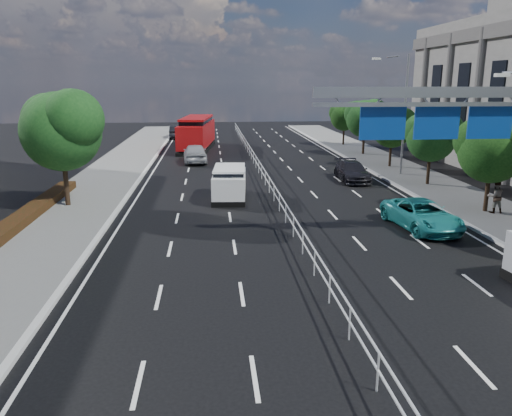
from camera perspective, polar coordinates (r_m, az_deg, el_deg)
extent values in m
plane|color=black|center=(13.39, 12.48, -17.82)|extent=(160.00, 160.00, 0.00)
cube|color=silver|center=(34.00, 1.20, 4.02)|extent=(0.05, 85.00, 0.05)
cube|color=silver|center=(34.09, 1.19, 3.28)|extent=(0.05, 85.00, 0.05)
cube|color=gray|center=(22.77, 19.50, 12.37)|extent=(10.20, 0.25, 0.45)
cube|color=gray|center=(22.78, 19.39, 11.11)|extent=(10.20, 0.18, 0.18)
cube|color=silver|center=(24.15, 26.31, 13.46)|extent=(0.60, 0.25, 0.15)
cube|color=navy|center=(24.27, 25.16, 8.83)|extent=(2.00, 0.08, 1.40)
cube|color=white|center=(24.31, 25.10, 8.84)|extent=(1.80, 0.02, 1.20)
cube|color=navy|center=(23.16, 19.96, 9.12)|extent=(2.00, 0.08, 1.40)
cube|color=white|center=(23.20, 19.90, 9.13)|extent=(1.80, 0.02, 1.20)
cube|color=navy|center=(22.25, 14.27, 9.35)|extent=(2.00, 0.08, 1.40)
cube|color=white|center=(22.30, 14.23, 9.36)|extent=(1.80, 0.02, 1.20)
cylinder|color=gray|center=(39.61, 16.60, 10.00)|extent=(0.16, 0.16, 9.00)
cylinder|color=gray|center=(39.14, 15.36, 16.35)|extent=(0.10, 2.40, 0.10)
cube|color=silver|center=(38.74, 13.62, 16.26)|extent=(0.60, 0.25, 0.15)
cylinder|color=black|center=(30.38, -20.93, 3.29)|extent=(0.28, 0.28, 3.50)
sphere|color=#123B15|center=(30.04, -21.37, 8.14)|extent=(4.40, 4.40, 4.40)
sphere|color=#123B15|center=(29.11, -20.16, 9.47)|extent=(3.30, 3.30, 3.30)
sphere|color=#123B15|center=(30.84, -22.52, 9.22)|extent=(3.08, 3.08, 3.08)
cylinder|color=black|center=(29.88, 24.93, 2.04)|extent=(0.22, 0.22, 2.80)
sphere|color=black|center=(29.56, 25.35, 5.97)|extent=(3.50, 3.50, 3.50)
sphere|color=black|center=(29.42, 27.16, 6.84)|extent=(2.62, 2.62, 2.62)
sphere|color=black|center=(29.66, 23.91, 7.01)|extent=(2.45, 2.45, 2.45)
cylinder|color=black|center=(36.45, 19.13, 4.49)|extent=(0.22, 0.22, 2.70)
sphere|color=#123B15|center=(36.19, 19.39, 7.61)|extent=(3.30, 3.30, 3.30)
sphere|color=#123B15|center=(35.97, 20.75, 8.32)|extent=(2.48, 2.48, 2.47)
sphere|color=#123B15|center=(36.37, 18.29, 8.41)|extent=(2.31, 2.31, 2.31)
cylinder|color=black|center=(43.32, 15.11, 6.19)|extent=(0.21, 0.21, 2.65)
sphere|color=black|center=(43.10, 15.28, 8.77)|extent=(3.20, 3.20, 3.20)
sphere|color=black|center=(42.84, 16.36, 9.38)|extent=(2.40, 2.40, 2.40)
sphere|color=black|center=(43.33, 14.39, 9.41)|extent=(2.24, 2.24, 2.24)
cylinder|color=black|center=(50.35, 12.20, 7.53)|extent=(0.23, 0.23, 2.85)
sphere|color=#123B15|center=(50.16, 12.32, 9.93)|extent=(3.60, 3.60, 3.60)
sphere|color=#123B15|center=(49.83, 13.35, 10.50)|extent=(2.70, 2.70, 2.70)
sphere|color=#123B15|center=(50.46, 11.47, 10.51)|extent=(2.52, 2.52, 2.52)
cylinder|color=black|center=(57.53, 9.98, 8.31)|extent=(0.21, 0.21, 2.60)
sphere|color=black|center=(57.37, 10.06, 10.23)|extent=(3.10, 3.10, 3.10)
sphere|color=black|center=(57.05, 10.82, 10.70)|extent=(2.32, 2.33, 2.32)
sphere|color=black|center=(57.65, 9.43, 10.69)|extent=(2.17, 2.17, 2.17)
cube|color=black|center=(30.87, -3.02, 1.37)|extent=(2.32, 4.69, 0.32)
cube|color=white|center=(30.70, -3.04, 2.80)|extent=(2.27, 4.60, 1.34)
cube|color=black|center=(30.58, -3.06, 4.03)|extent=(2.02, 3.34, 0.59)
cube|color=white|center=(30.52, -3.06, 4.58)|extent=(2.12, 3.61, 0.12)
cylinder|color=black|center=(29.44, -4.71, 1.05)|extent=(0.34, 0.69, 0.67)
cylinder|color=black|center=(29.37, -1.56, 1.06)|extent=(0.34, 0.69, 0.67)
cylinder|color=black|center=(32.31, -4.36, 2.24)|extent=(0.34, 0.69, 0.67)
cylinder|color=black|center=(32.25, -1.49, 2.25)|extent=(0.34, 0.69, 0.67)
cube|color=black|center=(54.25, -6.73, 6.88)|extent=(3.96, 11.65, 0.34)
cube|color=#980B0C|center=(54.09, -6.77, 8.42)|extent=(3.89, 11.42, 2.32)
cube|color=black|center=(53.98, -6.81, 9.65)|extent=(3.33, 8.28, 1.02)
cube|color=#980B0C|center=(53.94, -6.82, 10.19)|extent=(3.51, 8.96, 0.20)
cylinder|color=black|center=(50.78, -8.55, 6.53)|extent=(0.37, 0.73, 0.70)
cylinder|color=black|center=(50.45, -6.03, 6.56)|extent=(0.37, 0.73, 0.70)
cylinder|color=black|center=(58.02, -7.35, 7.52)|extent=(0.37, 0.73, 0.70)
cylinder|color=black|center=(57.73, -5.13, 7.54)|extent=(0.37, 0.73, 0.70)
imported|color=#9D9EA4|center=(45.13, -6.97, 6.26)|extent=(2.31, 5.09, 1.69)
imported|color=black|center=(65.40, -9.02, 8.61)|extent=(1.82, 4.96, 1.62)
imported|color=#1C7D7E|center=(25.75, 18.42, -0.75)|extent=(2.89, 5.26, 1.39)
imported|color=black|center=(37.06, 10.94, 4.14)|extent=(2.04, 4.81, 1.39)
imported|color=gray|center=(29.76, 25.68, 1.17)|extent=(0.93, 0.76, 1.77)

